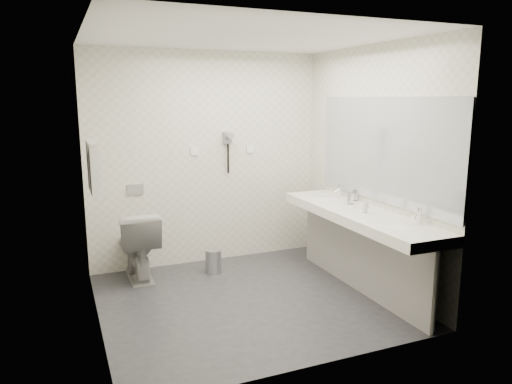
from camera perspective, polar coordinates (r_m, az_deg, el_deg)
name	(u,v)px	position (r m, az deg, el deg)	size (l,w,h in m)	color
floor	(248,300)	(4.88, -0.97, -12.63)	(2.80, 2.80, 0.00)	#2D2E33
ceiling	(247,37)	(4.50, -1.08, 17.92)	(2.80, 2.80, 0.00)	white
wall_back	(207,159)	(5.74, -5.82, 3.89)	(2.80, 2.80, 0.00)	silver
wall_front	(316,203)	(3.37, 7.16, -1.24)	(2.80, 2.80, 0.00)	silver
wall_left	(91,185)	(4.22, -18.96, 0.73)	(2.60, 2.60, 0.00)	silver
wall_right	(371,167)	(5.20, 13.48, 2.89)	(2.60, 2.60, 0.00)	silver
vanity_counter	(358,215)	(4.97, 12.03, -2.71)	(0.55, 2.20, 0.10)	white
vanity_panel	(359,255)	(5.10, 12.07, -7.33)	(0.03, 2.15, 0.75)	gray
vanity_post_near	(434,292)	(4.36, 20.30, -11.01)	(0.06, 0.06, 0.75)	silver
vanity_post_far	(312,230)	(5.96, 6.62, -4.45)	(0.06, 0.06, 0.75)	silver
mirror	(383,150)	(5.01, 14.79, 4.83)	(0.02, 2.20, 1.05)	#B2BCC6
basin_near	(401,228)	(4.46, 16.79, -4.07)	(0.40, 0.31, 0.05)	white
basin_far	(325,200)	(5.49, 8.21, -0.89)	(0.40, 0.31, 0.05)	white
faucet_near	(419,216)	(4.56, 18.75, -2.69)	(0.04, 0.04, 0.15)	silver
faucet_far	(340,190)	(5.58, 9.95, 0.18)	(0.04, 0.04, 0.15)	silver
soap_bottle_a	(366,203)	(5.09, 12.87, -1.32)	(0.04, 0.04, 0.09)	silver
soap_bottle_c	(365,206)	(4.86, 12.77, -1.63)	(0.05, 0.05, 0.13)	silver
glass_left	(350,198)	(5.23, 11.12, -0.75)	(0.07, 0.07, 0.12)	silver
glass_right	(355,195)	(5.41, 11.62, -0.39)	(0.06, 0.06, 0.12)	silver
toilet	(138,244)	(5.48, -13.83, -6.04)	(0.43, 0.75, 0.76)	white
flush_plate	(135,189)	(5.59, -14.08, 0.30)	(0.18, 0.02, 0.12)	#B2B5BA
pedal_bin	(213,262)	(5.56, -5.07, -8.23)	(0.18, 0.18, 0.26)	#B2B5BA
bin_lid	(213,250)	(5.52, -5.10, -6.90)	(0.18, 0.18, 0.01)	#B2B5BA
towel_rail	(90,143)	(4.73, -19.06, 5.46)	(0.02, 0.02, 0.62)	silver
towel_near	(94,169)	(4.62, -18.64, 2.61)	(0.07, 0.24, 0.48)	silver
towel_far	(92,165)	(4.90, -18.89, 3.04)	(0.07, 0.24, 0.48)	silver
dryer_cradle	(227,138)	(5.77, -3.39, 6.46)	(0.10, 0.04, 0.14)	gray
dryer_barrel	(229,135)	(5.70, -3.16, 6.71)	(0.08, 0.08, 0.14)	gray
dryer_cord	(228,159)	(5.78, -3.32, 3.98)	(0.02, 0.02, 0.35)	black
switch_plate_a	(195,151)	(5.68, -7.26, 4.80)	(0.09, 0.02, 0.09)	white
switch_plate_b	(250,149)	(5.90, -0.68, 5.12)	(0.09, 0.02, 0.09)	white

